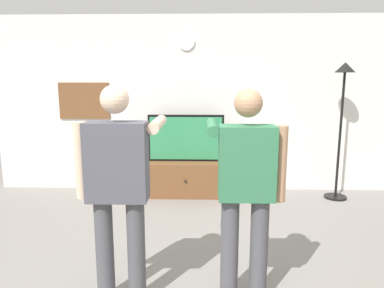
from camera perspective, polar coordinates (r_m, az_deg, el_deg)
name	(u,v)px	position (r m, az deg, el deg)	size (l,w,h in m)	color
back_wall	(199,105)	(5.53, 1.07, 6.37)	(6.40, 0.10, 2.70)	silver
tv_stand	(186,178)	(5.38, -1.00, -5.55)	(1.34, 0.49, 0.52)	brown
television	(186,138)	(5.29, -0.99, 0.97)	(1.14, 0.07, 0.70)	black
wall_clock	(186,42)	(5.49, -0.93, 16.24)	(0.25, 0.25, 0.03)	white
framed_picture	(84,101)	(5.77, -17.06, 6.72)	(0.79, 0.04, 0.56)	brown
floor_lamp	(342,103)	(5.46, 23.21, 6.15)	(0.32, 0.32, 1.98)	black
person_standing_nearer_lamp	(118,182)	(2.74, -11.86, -6.10)	(0.63, 0.78, 1.71)	#4C4C51
person_standing_nearer_couch	(246,185)	(2.73, 8.70, -6.52)	(0.60, 0.78, 1.68)	#4C4C51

